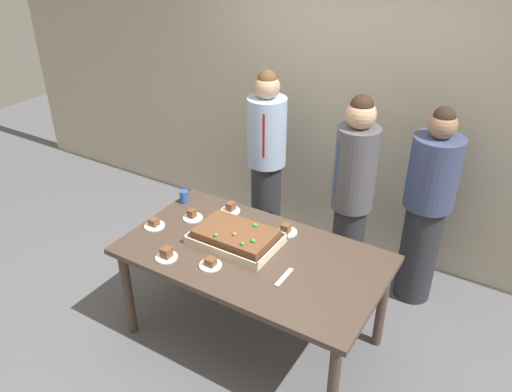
{
  "coord_description": "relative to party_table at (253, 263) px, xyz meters",
  "views": [
    {
      "loc": [
        1.5,
        -2.41,
        2.84
      ],
      "look_at": [
        -0.07,
        0.15,
        1.12
      ],
      "focal_mm": 36.12,
      "sensor_mm": 36.0,
      "label": 1
    }
  ],
  "objects": [
    {
      "name": "plated_slice_center_back",
      "position": [
        0.08,
        0.33,
        0.11
      ],
      "size": [
        0.15,
        0.15,
        0.07
      ],
      "color": "white",
      "rests_on": "party_table"
    },
    {
      "name": "cake_server_utensil",
      "position": [
        0.31,
        -0.12,
        0.09
      ],
      "size": [
        0.03,
        0.2,
        0.01
      ],
      "primitive_type": "cube",
      "color": "silver",
      "rests_on": "party_table"
    },
    {
      "name": "person_serving_front",
      "position": [
        0.87,
        1.1,
        0.15
      ],
      "size": [
        0.37,
        0.37,
        1.64
      ],
      "rotation": [
        0.0,
        0.0,
        -2.34
      ],
      "color": "#28282D",
      "rests_on": "ground_plane"
    },
    {
      "name": "plated_slice_center_front",
      "position": [
        -0.62,
        0.13,
        0.11
      ],
      "size": [
        0.15,
        0.15,
        0.07
      ],
      "color": "white",
      "rests_on": "party_table"
    },
    {
      "name": "plated_slice_near_left",
      "position": [
        -0.46,
        -0.35,
        0.11
      ],
      "size": [
        0.15,
        0.15,
        0.08
      ],
      "color": "white",
      "rests_on": "party_table"
    },
    {
      "name": "plated_slice_far_left",
      "position": [
        -0.43,
        0.37,
        0.11
      ],
      "size": [
        0.15,
        0.15,
        0.07
      ],
      "color": "white",
      "rests_on": "party_table"
    },
    {
      "name": "drink_cup_nearest",
      "position": [
        -0.82,
        0.29,
        0.13
      ],
      "size": [
        0.07,
        0.07,
        0.1
      ],
      "primitive_type": "cylinder",
      "color": "#2D5199",
      "rests_on": "party_table"
    },
    {
      "name": "interior_back_panel",
      "position": [
        0.0,
        1.6,
        0.81
      ],
      "size": [
        8.0,
        0.12,
        3.0
      ],
      "primitive_type": "cube",
      "color": "#B2A893",
      "rests_on": "ground_plane"
    },
    {
      "name": "plated_slice_near_right",
      "position": [
        -0.79,
        -0.1,
        0.11
      ],
      "size": [
        0.15,
        0.15,
        0.06
      ],
      "color": "white",
      "rests_on": "party_table"
    },
    {
      "name": "sheet_cake",
      "position": [
        -0.16,
        0.04,
        0.13
      ],
      "size": [
        0.6,
        0.41,
        0.13
      ],
      "color": "beige",
      "rests_on": "party_table"
    },
    {
      "name": "party_table",
      "position": [
        0.0,
        0.0,
        0.0
      ],
      "size": [
        1.79,
        1.0,
        0.77
      ],
      "color": "#47382D",
      "rests_on": "ground_plane"
    },
    {
      "name": "person_striped_tie_right",
      "position": [
        0.37,
        0.82,
        0.22
      ],
      "size": [
        0.31,
        0.31,
        1.71
      ],
      "rotation": [
        0.0,
        0.0,
        -2.17
      ],
      "color": "#28282D",
      "rests_on": "ground_plane"
    },
    {
      "name": "ground_plane",
      "position": [
        0.0,
        0.0,
        -0.69
      ],
      "size": [
        12.0,
        12.0,
        0.0
      ],
      "primitive_type": "plane",
      "color": "#5B5B60"
    },
    {
      "name": "plated_slice_far_right",
      "position": [
        -0.16,
        -0.27,
        0.1
      ],
      "size": [
        0.15,
        0.15,
        0.06
      ],
      "color": "white",
      "rests_on": "party_table"
    },
    {
      "name": "person_green_shirt_behind",
      "position": [
        -0.5,
        1.03,
        0.2
      ],
      "size": [
        0.33,
        0.33,
        1.71
      ],
      "rotation": [
        0.0,
        0.0,
        -1.24
      ],
      "color": "#28282D",
      "rests_on": "ground_plane"
    }
  ]
}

